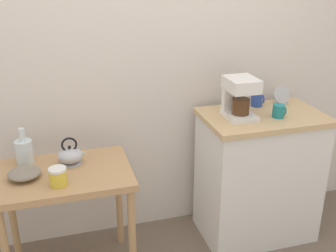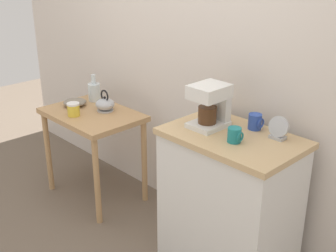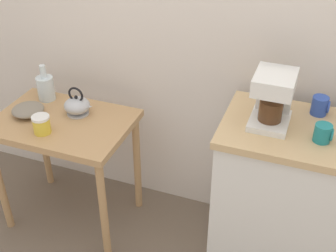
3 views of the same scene
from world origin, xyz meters
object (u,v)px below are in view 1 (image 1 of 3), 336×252
Objects in this scene: teakettle at (71,155)px; table_clock at (281,97)px; coffee_maker at (239,95)px; bowl_stoneware at (24,173)px; mug_blue at (257,100)px; glass_carafe_vase at (24,151)px; mug_dark_teal at (279,111)px; canister_enamel at (58,176)px.

table_clock is at bearing 4.97° from teakettle.
table_clock is at bearing 18.42° from coffee_maker.
teakettle is (0.26, 0.11, 0.02)m from bowl_stoneware.
mug_blue is 0.70× the size of table_clock.
bowl_stoneware is 1.36m from coffee_maker.
table_clock reaches higher than mug_blue.
glass_carafe_vase reaches higher than teakettle.
mug_dark_teal reaches higher than glass_carafe_vase.
coffee_maker reaches higher than glass_carafe_vase.
bowl_stoneware is 0.20m from glass_carafe_vase.
teakettle is 1.46m from table_clock.
teakettle is 1.37× the size of table_clock.
mug_blue reaches higher than glass_carafe_vase.
table_clock reaches higher than mug_dark_teal.
mug_blue is at bearing 9.50° from bowl_stoneware.
mug_dark_teal is at bearing -123.85° from table_clock.
mug_dark_teal is at bearing -3.59° from teakettle.
mug_blue is at bearing 172.15° from table_clock.
canister_enamel reaches higher than bowl_stoneware.
bowl_stoneware is 1.37× the size of table_clock.
mug_blue is (1.53, 0.07, 0.15)m from glass_carafe_vase.
bowl_stoneware is 0.69× the size of coffee_maker.
teakettle is 1.94× the size of mug_blue.
coffee_maker is 0.41m from table_clock.
mug_blue is (1.53, 0.26, 0.20)m from bowl_stoneware.
mug_blue is (0.21, 0.15, -0.10)m from coffee_maker.
canister_enamel is at bearing -173.81° from mug_dark_teal.
teakettle is 1.79× the size of canister_enamel.
mug_dark_teal is (0.24, -0.08, -0.10)m from coffee_maker.
bowl_stoneware is 0.22m from canister_enamel.
table_clock is at bearing 13.20° from canister_enamel.
bowl_stoneware is 1.79× the size of canister_enamel.
mug_dark_teal is (1.31, -0.08, 0.18)m from teakettle.
glass_carafe_vase is at bearing 119.43° from canister_enamel.
table_clock is at bearing 56.15° from mug_dark_teal.
coffee_maker is 2.82× the size of mug_blue.
glass_carafe_vase is 1.58m from mug_dark_teal.
mug_blue is at bearing 2.45° from glass_carafe_vase.
mug_dark_teal is at bearing -18.19° from coffee_maker.
bowl_stoneware is 1.58m from mug_dark_teal.
coffee_maker is at bearing 4.55° from bowl_stoneware.
mug_dark_teal is 0.63× the size of table_clock.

